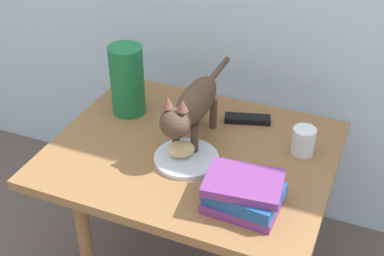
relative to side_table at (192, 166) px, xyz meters
The scene contains 8 objects.
side_table is the anchor object (origin of this frame).
plate 0.09m from the side_table, 84.78° to the right, with size 0.19×0.19×0.01m, color silver.
bread_roll 0.12m from the side_table, 99.42° to the right, with size 0.08×0.06×0.05m, color #E0BC7A.
cat 0.20m from the side_table, 111.72° to the left, with size 0.09×0.48×0.23m.
book_stack 0.31m from the side_table, 39.34° to the right, with size 0.21×0.17×0.09m.
green_vase 0.36m from the side_table, 156.39° to the left, with size 0.11×0.11×0.24m, color #196B38.
candle_jar 0.35m from the side_table, 20.25° to the left, with size 0.07×0.07×0.08m.
tv_remote 0.25m from the side_table, 63.15° to the left, with size 0.15×0.04×0.02m, color black.
Camera 1 is at (0.49, -1.19, 1.47)m, focal length 48.90 mm.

